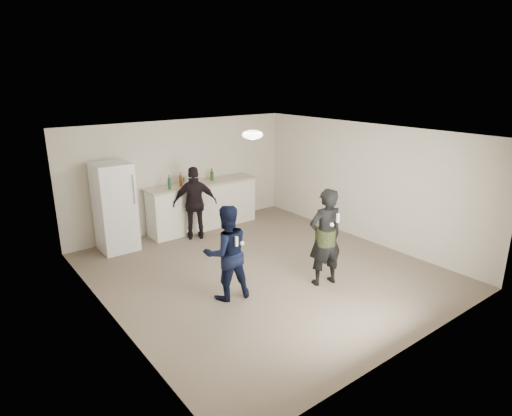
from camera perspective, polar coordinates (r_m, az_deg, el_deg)
floor at (r=7.95m, az=0.88°, el=-8.29°), size 6.00×6.00×0.00m
ceiling at (r=7.23m, az=0.97°, el=9.89°), size 6.00×6.00×0.00m
wall_back at (r=9.95m, az=-9.85°, el=4.35°), size 6.00×0.00×6.00m
wall_front at (r=5.60m, az=20.40°, el=-6.75°), size 6.00×0.00×6.00m
wall_left at (r=6.27m, az=-19.30°, el=-4.07°), size 0.00×6.00×6.00m
wall_right at (r=9.39m, az=14.26°, el=3.31°), size 0.00×6.00×6.00m
counter at (r=10.01m, az=-7.05°, el=0.26°), size 2.60×0.56×1.05m
counter_top at (r=9.86m, az=-7.17°, el=3.29°), size 2.68×0.64×0.04m
fridge at (r=9.02m, az=-18.31°, el=0.10°), size 0.70×0.70×1.80m
fridge_handle at (r=8.67m, az=-16.00°, el=2.38°), size 0.02×0.02×0.60m
ceiling_dome at (r=7.47m, az=-0.47°, el=9.75°), size 0.36×0.36×0.16m
shaker at (r=9.77m, az=-9.62°, el=3.68°), size 0.08×0.08×0.17m
man at (r=6.74m, az=-3.95°, el=-5.95°), size 0.86×0.74×1.55m
woman at (r=7.25m, az=9.22°, el=-3.86°), size 0.69×0.54×1.69m
camo_shorts at (r=7.24m, az=9.22°, el=-3.81°), size 0.34×0.34×0.28m
spectator at (r=9.29m, az=-8.11°, el=0.64°), size 1.01×0.76×1.60m
remote_man at (r=6.42m, az=-2.61°, el=-4.47°), size 0.04×0.04×0.15m
nunchuk_man at (r=6.54m, az=-1.89°, el=-4.73°), size 0.07×0.07×0.07m
remote_woman at (r=6.95m, az=10.86°, el=-1.31°), size 0.04×0.04×0.15m
nunchuk_woman at (r=6.93m, az=10.07°, el=-2.19°), size 0.07×0.07×0.07m
bottle_cluster at (r=9.75m, az=-8.35°, el=3.85°), size 1.26×0.30×0.24m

